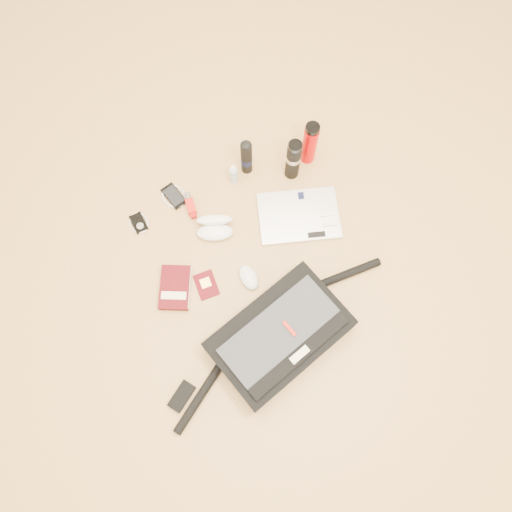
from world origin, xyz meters
name	(u,v)px	position (x,y,z in m)	size (l,w,h in m)	color
ground	(259,275)	(0.00, 0.00, 0.00)	(4.00, 4.00, 0.00)	tan
messenger_bag	(279,336)	(-0.02, -0.27, 0.07)	(0.99, 0.47, 0.14)	black
laptop	(299,216)	(0.25, 0.19, 0.01)	(0.38, 0.31, 0.03)	silver
book	(175,288)	(-0.34, 0.06, 0.02)	(0.18, 0.21, 0.03)	#49080C
passport	(206,285)	(-0.22, 0.03, 0.00)	(0.08, 0.11, 0.01)	#4A040A
mouse	(249,277)	(-0.05, 0.00, 0.02)	(0.08, 0.12, 0.04)	silver
sunglasses_case	(215,226)	(-0.11, 0.25, 0.03)	(0.18, 0.17, 0.09)	white
ipod	(139,223)	(-0.40, 0.39, 0.00)	(0.09, 0.10, 0.01)	black
phone	(174,196)	(-0.23, 0.46, 0.01)	(0.12, 0.13, 0.01)	black
inhaler	(191,205)	(-0.17, 0.39, 0.02)	(0.04, 0.12, 0.03)	red
spray_bottle	(234,175)	(0.04, 0.44, 0.05)	(0.04, 0.04, 0.12)	#9DC1DA
aerosol_can	(246,157)	(0.12, 0.48, 0.10)	(0.07, 0.07, 0.21)	black
thermos_black	(293,160)	(0.29, 0.39, 0.12)	(0.08, 0.08, 0.24)	black
thermos_red	(310,143)	(0.39, 0.44, 0.12)	(0.06, 0.06, 0.24)	#C70003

